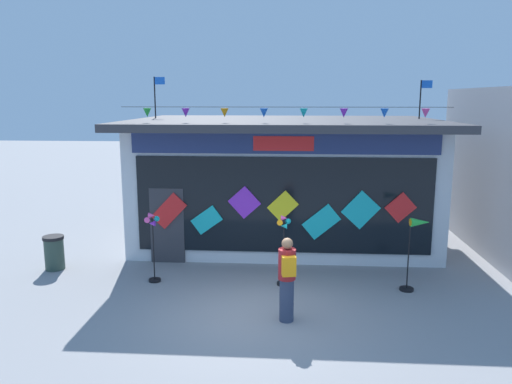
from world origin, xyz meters
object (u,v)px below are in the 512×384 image
wind_spinner_far_left (153,239)px  trash_bin (54,252)px  wind_spinner_left (284,245)px  kite_shop_building (284,179)px  person_near_camera (287,278)px  wind_spinner_center_left (416,240)px

wind_spinner_far_left → trash_bin: bearing=165.7°
wind_spinner_far_left → wind_spinner_left: bearing=-0.1°
wind_spinner_far_left → wind_spinner_left: wind_spinner_far_left is taller
kite_shop_building → person_near_camera: (0.14, -5.93, -0.98)m
wind_spinner_left → wind_spinner_far_left: bearing=179.9°
wind_spinner_center_left → wind_spinner_far_left: bearing=178.7°
wind_spinner_far_left → wind_spinner_center_left: bearing=-1.3°
wind_spinner_far_left → trash_bin: wind_spinner_far_left is taller
kite_shop_building → wind_spinner_center_left: (3.00, -4.16, -0.68)m
wind_spinner_center_left → trash_bin: bearing=174.5°
wind_spinner_left → trash_bin: size_ratio=1.93×
wind_spinner_center_left → trash_bin: 8.85m
wind_spinner_left → trash_bin: wind_spinner_left is taller
wind_spinner_far_left → person_near_camera: wind_spinner_far_left is taller
kite_shop_building → wind_spinner_far_left: bearing=-126.8°
wind_spinner_far_left → wind_spinner_left: 3.07m
kite_shop_building → wind_spinner_far_left: (-3.01, -4.03, -0.82)m
trash_bin → person_near_camera: bearing=-23.7°
kite_shop_building → wind_spinner_left: (0.05, -4.03, -0.89)m
kite_shop_building → wind_spinner_center_left: bearing=-54.3°
wind_spinner_left → trash_bin: bearing=173.1°
wind_spinner_left → person_near_camera: wind_spinner_left is taller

